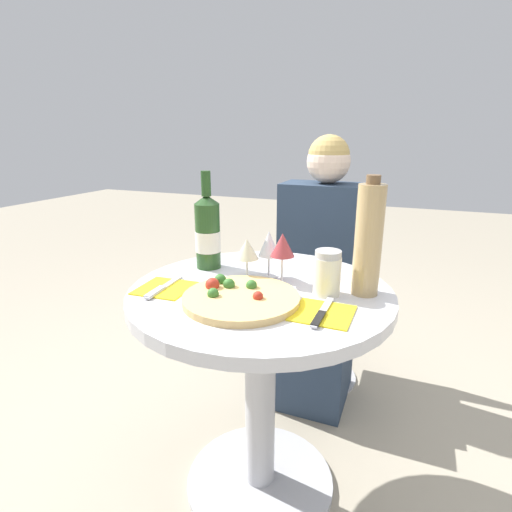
# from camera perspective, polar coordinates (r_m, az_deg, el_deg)

# --- Properties ---
(ground_plane) EXTENTS (12.00, 12.00, 0.00)m
(ground_plane) POSITION_cam_1_polar(r_m,az_deg,el_deg) (1.61, 0.56, -29.56)
(ground_plane) COLOR #9E937F
(ground_plane) RESTS_ON ground
(dining_table) EXTENTS (0.78, 0.78, 0.73)m
(dining_table) POSITION_cam_1_polar(r_m,az_deg,el_deg) (1.28, 0.63, -13.29)
(dining_table) COLOR #B2B2B7
(dining_table) RESTS_ON ground_plane
(chair_behind_diner) EXTENTS (0.42, 0.42, 0.83)m
(chair_behind_diner) POSITION_cam_1_polar(r_m,az_deg,el_deg) (1.99, 9.72, -5.76)
(chair_behind_diner) COLOR #ADADB2
(chair_behind_diner) RESTS_ON ground_plane
(seated_diner) EXTENTS (0.39, 0.44, 1.17)m
(seated_diner) POSITION_cam_1_polar(r_m,az_deg,el_deg) (1.82, 8.93, -4.15)
(seated_diner) COLOR #28384C
(seated_diner) RESTS_ON ground_plane
(pizza_large) EXTENTS (0.32, 0.32, 0.05)m
(pizza_large) POSITION_cam_1_polar(r_m,az_deg,el_deg) (1.10, -2.37, -5.89)
(pizza_large) COLOR #DBB26B
(pizza_large) RESTS_ON dining_table
(wine_bottle) EXTENTS (0.09, 0.09, 0.33)m
(wine_bottle) POSITION_cam_1_polar(r_m,az_deg,el_deg) (1.35, -6.91, 3.39)
(wine_bottle) COLOR #23471E
(wine_bottle) RESTS_ON dining_table
(tall_carafe) EXTENTS (0.08, 0.08, 0.34)m
(tall_carafe) POSITION_cam_1_polar(r_m,az_deg,el_deg) (1.15, 15.76, 2.25)
(tall_carafe) COLOR tan
(tall_carafe) RESTS_ON dining_table
(sugar_shaker) EXTENTS (0.08, 0.08, 0.13)m
(sugar_shaker) POSITION_cam_1_polar(r_m,az_deg,el_deg) (1.14, 10.14, -2.42)
(sugar_shaker) COLOR silver
(sugar_shaker) RESTS_ON dining_table
(wine_glass_center) EXTENTS (0.07, 0.07, 0.15)m
(wine_glass_center) POSITION_cam_1_polar(r_m,az_deg,el_deg) (1.26, 1.86, 1.63)
(wine_glass_center) COLOR silver
(wine_glass_center) RESTS_ON dining_table
(wine_glass_front_left) EXTENTS (0.07, 0.07, 0.13)m
(wine_glass_front_left) POSITION_cam_1_polar(r_m,az_deg,el_deg) (1.24, -1.30, 0.88)
(wine_glass_front_left) COLOR silver
(wine_glass_front_left) RESTS_ON dining_table
(wine_glass_front_right) EXTENTS (0.07, 0.07, 0.16)m
(wine_glass_front_right) POSITION_cam_1_polar(r_m,az_deg,el_deg) (1.20, 3.81, 1.42)
(wine_glass_front_right) COLOR silver
(wine_glass_front_right) RESTS_ON dining_table
(place_setting_left) EXTENTS (0.16, 0.19, 0.01)m
(place_setting_left) POSITION_cam_1_polar(r_m,az_deg,el_deg) (1.21, -13.00, -4.48)
(place_setting_left) COLOR yellow
(place_setting_left) RESTS_ON dining_table
(place_setting_right) EXTENTS (0.15, 0.19, 0.01)m
(place_setting_right) POSITION_cam_1_polar(r_m,az_deg,el_deg) (1.04, 9.46, -8.07)
(place_setting_right) COLOR yellow
(place_setting_right) RESTS_ON dining_table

